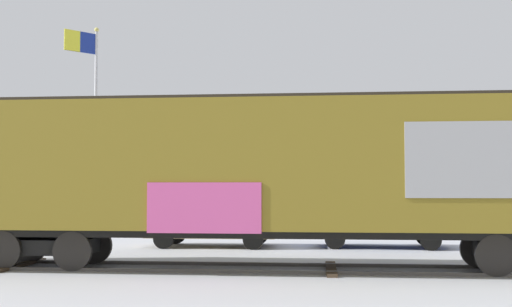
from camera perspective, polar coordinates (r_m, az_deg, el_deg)
The scene contains 7 objects.
ground_plane at distance 15.32m, azimuth 3.47°, elevation -10.27°, with size 260.00×260.00×0.00m, color #B2B5BC.
track at distance 15.44m, azimuth -2.36°, elevation -10.07°, with size 60.02×3.16×0.08m.
freight_car at distance 15.21m, azimuth 2.10°, elevation -1.38°, with size 16.71×3.11×4.15m.
flagpole at distance 25.70m, azimuth -14.53°, elevation 4.37°, with size 1.02×1.08×8.18m.
hillside at distance 93.57m, azimuth 4.34°, elevation -1.32°, with size 118.92×35.17×14.13m.
parked_car_tan at distance 21.14m, azimuth -3.96°, elevation -6.05°, with size 4.21×2.05×1.60m.
parked_car_blue at distance 21.18m, azimuth 10.90°, elevation -6.02°, with size 4.40×2.12×1.60m.
Camera 1 is at (0.28, -15.19, 1.95)m, focal length 45.06 mm.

